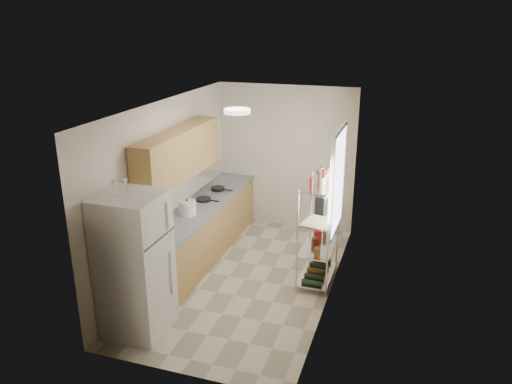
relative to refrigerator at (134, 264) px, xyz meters
The scene contains 16 objects.
room 1.85m from the refrigerator, 61.16° to the left, with size 2.52×4.42×2.62m.
counter_run 2.06m from the refrigerator, 91.38° to the left, with size 0.63×3.51×0.90m.
upper_cabinets 1.92m from the refrigerator, 96.28° to the left, with size 0.33×2.20×0.72m, color #B28A4B.
range_hood 2.53m from the refrigerator, 93.00° to the left, with size 0.50×0.60×0.12m, color #B7BABC.
window 2.92m from the refrigerator, 42.65° to the left, with size 0.06×1.00×1.46m, color white.
bakers_rack 2.66m from the refrigerator, 45.01° to the left, with size 0.45×0.90×1.73m.
ceiling_dome 2.29m from the refrigerator, 55.80° to the left, with size 0.34×0.34×0.06m, color white.
refrigerator is the anchor object (origin of this frame).
wine_glass_a 0.98m from the refrigerator, 139.78° to the left, with size 0.06×0.06×0.18m, color silver, non-canonical shape.
wine_glass_b 0.99m from the refrigerator, 146.94° to the right, with size 0.07×0.07×0.19m, color silver, non-canonical shape.
rice_cooker 1.64m from the refrigerator, 92.72° to the left, with size 0.27×0.27×0.22m, color white.
frying_pan_large 2.26m from the refrigerator, 92.19° to the left, with size 0.24×0.24×0.04m, color black.
frying_pan_small 2.82m from the refrigerator, 91.33° to the left, with size 0.23×0.23×0.05m, color black.
cutting_board 2.50m from the refrigerator, 40.66° to the left, with size 0.35×0.45×0.03m, color tan.
espresso_machine 2.84m from the refrigerator, 48.52° to the left, with size 0.15×0.22×0.25m, color black.
storage_bag 2.83m from the refrigerator, 49.80° to the left, with size 0.09×0.13×0.15m, color #AA1914.
Camera 1 is at (2.18, -6.22, 3.71)m, focal length 35.00 mm.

